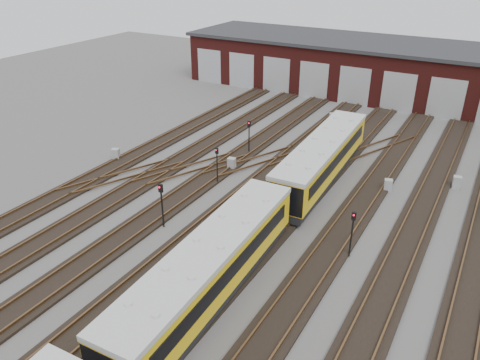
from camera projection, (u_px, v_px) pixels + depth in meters
The scene contains 13 objects.
ground at pixel (206, 262), 27.86m from camera, with size 120.00×120.00×0.00m, color #474442.
track_network at pixel (209, 255), 28.34m from camera, with size 30.40×70.00×0.33m.
maintenance_shed at pixel (386, 69), 57.29m from camera, with size 51.00×12.50×6.35m.
metro_train at pixel (210, 269), 24.15m from camera, with size 3.37×47.33×3.15m.
signal_mast_0 at pixel (162, 200), 30.39m from camera, with size 0.29×0.27×3.22m.
signal_mast_1 at pixel (217, 161), 36.14m from camera, with size 0.26×0.24×3.03m.
signal_mast_2 at pixel (249, 133), 41.48m from camera, with size 0.30×0.28×3.05m.
signal_mast_3 at pixel (352, 229), 27.48m from camera, with size 0.26×0.25×3.11m.
relay_cabinet_0 at pixel (116, 154), 40.78m from camera, with size 0.62×0.52×1.04m, color #9EA0A3.
relay_cabinet_1 at pixel (332, 118), 49.28m from camera, with size 0.63×0.53×1.05m, color #9EA0A3.
relay_cabinet_2 at pixel (232, 164), 39.07m from camera, with size 0.62×0.51×1.03m, color #9EA0A3.
relay_cabinet_3 at pixel (388, 185), 35.63m from camera, with size 0.59×0.49×0.99m, color #9EA0A3.
relay_cabinet_4 at pixel (457, 182), 36.08m from camera, with size 0.60×0.50×0.99m, color #9EA0A3.
Camera 1 is at (13.09, -18.57, 16.98)m, focal length 35.00 mm.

